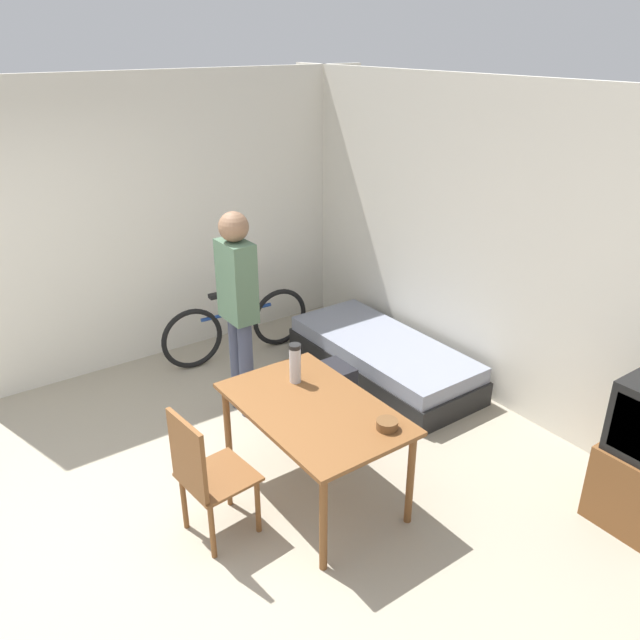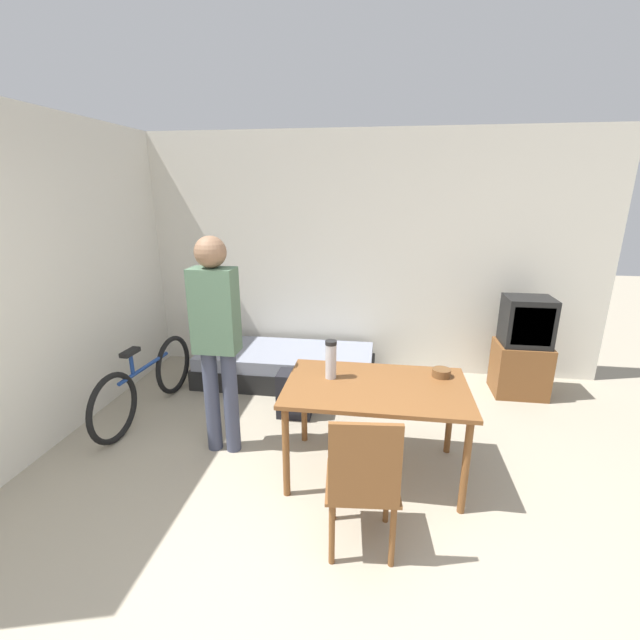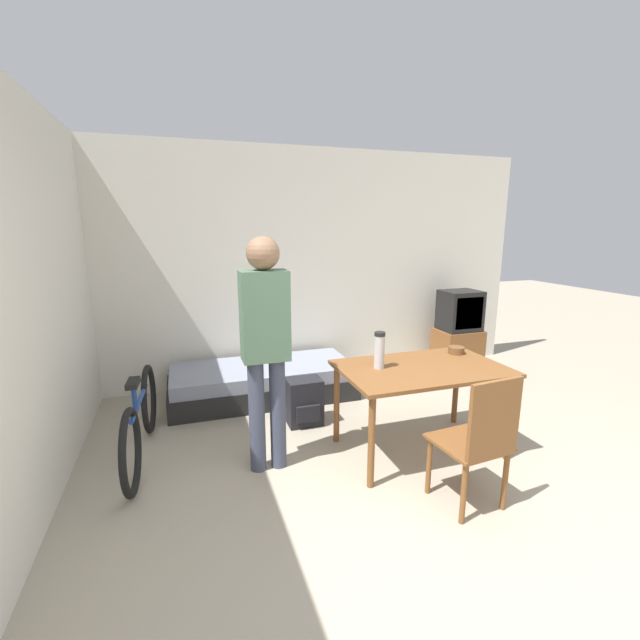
{
  "view_description": "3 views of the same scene",
  "coord_description": "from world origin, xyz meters",
  "views": [
    {
      "loc": [
        3.26,
        -0.75,
        2.98
      ],
      "look_at": [
        -0.08,
        1.64,
        1.09
      ],
      "focal_mm": 35.0,
      "sensor_mm": 36.0,
      "label": 1
    },
    {
      "loc": [
        0.37,
        -1.57,
        2.08
      ],
      "look_at": [
        -0.13,
        1.86,
        1.02
      ],
      "focal_mm": 24.0,
      "sensor_mm": 36.0,
      "label": 2
    },
    {
      "loc": [
        -1.43,
        -1.57,
        1.83
      ],
      "look_at": [
        -0.34,
        1.75,
        1.06
      ],
      "focal_mm": 24.0,
      "sensor_mm": 36.0,
      "label": 3
    }
  ],
  "objects": [
    {
      "name": "dining_table",
      "position": [
        0.36,
        1.27,
        0.65
      ],
      "size": [
        1.31,
        0.82,
        0.73
      ],
      "color": "brown",
      "rests_on": "ground_plane"
    },
    {
      "name": "backpack",
      "position": [
        -0.4,
        2.02,
        0.22
      ],
      "size": [
        0.32,
        0.27,
        0.44
      ],
      "color": "black",
      "rests_on": "ground_plane"
    },
    {
      "name": "daybed",
      "position": [
        -0.65,
        2.78,
        0.18
      ],
      "size": [
        1.96,
        0.84,
        0.36
      ],
      "color": "black",
      "rests_on": "ground_plane"
    },
    {
      "name": "thermos_flask",
      "position": [
        0.02,
        1.35,
        0.89
      ],
      "size": [
        0.09,
        0.09,
        0.29
      ],
      "color": "#B7B7BC",
      "rests_on": "dining_table"
    },
    {
      "name": "ground_plane",
      "position": [
        0.0,
        0.0,
        0.0
      ],
      "size": [
        20.0,
        20.0,
        0.0
      ],
      "primitive_type": "plane",
      "color": "#9E937F"
    },
    {
      "name": "bicycle",
      "position": [
        -1.8,
        1.85,
        0.32
      ],
      "size": [
        0.16,
        1.57,
        0.72
      ],
      "color": "black",
      "rests_on": "ground_plane"
    },
    {
      "name": "wooden_chair",
      "position": [
        0.31,
        0.47,
        0.52
      ],
      "size": [
        0.46,
        0.46,
        0.93
      ],
      "color": "brown",
      "rests_on": "ground_plane"
    },
    {
      "name": "wall_back",
      "position": [
        0.0,
        3.31,
        1.35
      ],
      "size": [
        5.62,
        0.06,
        2.7
      ],
      "color": "silver",
      "rests_on": "ground_plane"
    },
    {
      "name": "person_standing",
      "position": [
        -0.87,
        1.39,
        1.04
      ],
      "size": [
        0.34,
        0.24,
        1.76
      ],
      "color": "#3D4256",
      "rests_on": "ground_plane"
    },
    {
      "name": "mate_bowl",
      "position": [
        0.85,
        1.49,
        0.76
      ],
      "size": [
        0.14,
        0.14,
        0.06
      ],
      "color": "brown",
      "rests_on": "dining_table"
    },
    {
      "name": "wall_left",
      "position": [
        -2.34,
        1.64,
        1.35
      ],
      "size": [
        0.06,
        4.28,
        2.7
      ],
      "color": "silver",
      "rests_on": "ground_plane"
    },
    {
      "name": "tv",
      "position": [
        1.85,
        2.82,
        0.49
      ],
      "size": [
        0.52,
        0.43,
        1.05
      ],
      "color": "brown",
      "rests_on": "ground_plane"
    }
  ]
}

